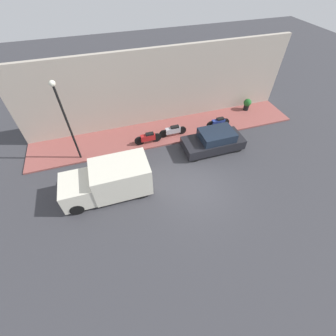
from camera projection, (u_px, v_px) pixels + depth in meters
ground_plane at (195, 188)px, 12.70m from camera, size 60.00×60.00×0.00m
sidewalk at (167, 131)px, 16.20m from camera, size 2.85×18.83×0.11m
building_facade at (160, 88)px, 15.38m from camera, size 0.30×18.83×5.23m
parked_car at (214, 141)px, 14.53m from camera, size 1.73×3.91×1.38m
delivery_van at (108, 181)px, 11.78m from camera, size 1.94×4.57×1.93m
motorcycle_blue at (218, 123)px, 16.08m from camera, size 0.30×1.78×0.81m
motorcycle_red at (148, 138)px, 14.91m from camera, size 0.30×1.82×0.80m
scooter_silver at (173, 131)px, 15.49m from camera, size 0.30×1.95×0.76m
streetlamp at (64, 115)px, 11.99m from camera, size 0.31×0.31×5.04m
potted_plant at (247, 104)px, 17.71m from camera, size 0.59×0.59×0.92m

